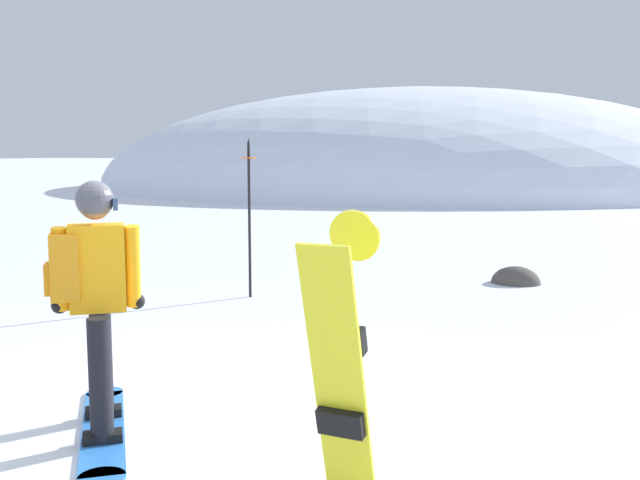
{
  "coord_description": "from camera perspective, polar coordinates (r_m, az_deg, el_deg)",
  "views": [
    {
      "loc": [
        3.0,
        -4.11,
        1.91
      ],
      "look_at": [
        -0.15,
        2.6,
        1.0
      ],
      "focal_mm": 40.99,
      "sensor_mm": 36.0,
      "label": 1
    }
  ],
  "objects": [
    {
      "name": "piste_marker_near",
      "position": [
        9.49,
        -5.54,
        2.55
      ],
      "size": [
        0.2,
        0.2,
        2.08
      ],
      "color": "black",
      "rests_on": "ground"
    },
    {
      "name": "ground_plane",
      "position": [
        5.43,
        -10.56,
        -13.69
      ],
      "size": [
        300.0,
        300.0,
        0.0
      ],
      "primitive_type": "plane",
      "color": "white"
    },
    {
      "name": "snowboarder_main",
      "position": [
        5.12,
        -17.26,
        -4.47
      ],
      "size": [
        1.3,
        1.46,
        1.71
      ],
      "color": "blue",
      "rests_on": "ground"
    },
    {
      "name": "ridge_peak_main",
      "position": [
        39.55,
        7.14,
        4.15
      ],
      "size": [
        33.55,
        30.2,
        10.28
      ],
      "color": "white",
      "rests_on": "ground"
    },
    {
      "name": "spare_snowboard",
      "position": [
        3.79,
        1.68,
        -9.78
      ],
      "size": [
        0.28,
        0.46,
        1.61
      ],
      "color": "yellow",
      "rests_on": "ground"
    },
    {
      "name": "rock_dark",
      "position": [
        10.97,
        15.03,
        -3.28
      ],
      "size": [
        0.71,
        0.6,
        0.49
      ],
      "color": "#4C4742",
      "rests_on": "ground"
    }
  ]
}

